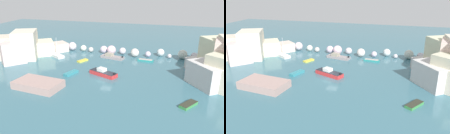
{
  "view_description": "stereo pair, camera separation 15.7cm",
  "coord_description": "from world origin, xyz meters",
  "views": [
    {
      "loc": [
        14.76,
        -47.16,
        20.23
      ],
      "look_at": [
        0.0,
        5.13,
        1.0
      ],
      "focal_mm": 37.32,
      "sensor_mm": 36.0,
      "label": 1
    },
    {
      "loc": [
        14.91,
        -47.12,
        20.23
      ],
      "look_at": [
        0.0,
        5.13,
        1.0
      ],
      "focal_mm": 37.32,
      "sensor_mm": 36.0,
      "label": 2
    }
  ],
  "objects": [
    {
      "name": "cove_water",
      "position": [
        0.0,
        0.0,
        0.0
      ],
      "size": [
        160.0,
        160.0,
        0.0
      ],
      "primitive_type": "plane",
      "color": "#3B6B79",
      "rests_on": "ground"
    },
    {
      "name": "cliff_headland_left",
      "position": [
        -29.86,
        9.43,
        2.65
      ],
      "size": [
        23.36,
        23.74,
        8.02
      ],
      "color": "beige",
      "rests_on": "ground"
    },
    {
      "name": "rock_breakwater",
      "position": [
        0.25,
        19.93,
        1.19
      ],
      "size": [
        40.15,
        5.08,
        2.78
      ],
      "color": "silver",
      "rests_on": "ground"
    },
    {
      "name": "stone_dock",
      "position": [
        -11.94,
        -8.81,
        0.79
      ],
      "size": [
        10.26,
        6.57,
        1.57
      ],
      "primitive_type": "cube",
      "rotation": [
        0.0,
        0.0,
        -0.12
      ],
      "color": "tan",
      "rests_on": "ground"
    },
    {
      "name": "channel_buoy",
      "position": [
        -3.62,
        18.17,
        0.24
      ],
      "size": [
        0.48,
        0.48,
        0.48
      ],
      "primitive_type": "sphere",
      "color": "red",
      "rests_on": "cove_water"
    },
    {
      "name": "moored_boat_0",
      "position": [
        -18.72,
        11.92,
        0.43
      ],
      "size": [
        5.11,
        4.23,
        5.87
      ],
      "rotation": [
        0.0,
        0.0,
        5.72
      ],
      "color": "silver",
      "rests_on": "cove_water"
    },
    {
      "name": "moored_boat_1",
      "position": [
        -8.82,
        0.19,
        0.3
      ],
      "size": [
        2.49,
        4.18,
        0.6
      ],
      "rotation": [
        0.0,
        0.0,
        1.26
      ],
      "color": "teal",
      "rests_on": "cove_water"
    },
    {
      "name": "moored_boat_2",
      "position": [
        -1.18,
        1.63,
        0.61
      ],
      "size": [
        7.26,
        4.73,
        1.74
      ],
      "rotation": [
        0.0,
        0.0,
        2.74
      ],
      "color": "red",
      "rests_on": "cove_water"
    },
    {
      "name": "moored_boat_3",
      "position": [
        17.86,
        -8.36,
        0.28
      ],
      "size": [
        3.38,
        4.01,
        0.55
      ],
      "rotation": [
        0.0,
        0.0,
        0.98
      ],
      "color": "#3A8D44",
      "rests_on": "cove_water"
    },
    {
      "name": "moored_boat_4",
      "position": [
        6.95,
        15.05,
        0.27
      ],
      "size": [
        4.5,
        1.63,
        0.57
      ],
      "rotation": [
        0.0,
        0.0,
        3.06
      ],
      "color": "teal",
      "rests_on": "cove_water"
    },
    {
      "name": "moored_boat_5",
      "position": [
        -10.0,
        10.25,
        0.22
      ],
      "size": [
        2.48,
        3.36,
        0.43
      ],
      "rotation": [
        0.0,
        0.0,
        1.11
      ],
      "color": "yellow",
      "rests_on": "cove_water"
    },
    {
      "name": "moored_boat_6",
      "position": [
        -2.88,
        15.14,
        0.5
      ],
      "size": [
        7.13,
        3.6,
        1.43
      ],
      "rotation": [
        0.0,
        0.0,
        2.92
      ],
      "color": "gray",
      "rests_on": "cove_water"
    }
  ]
}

